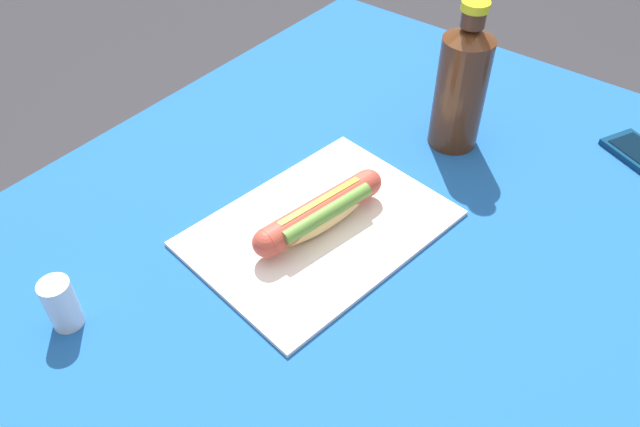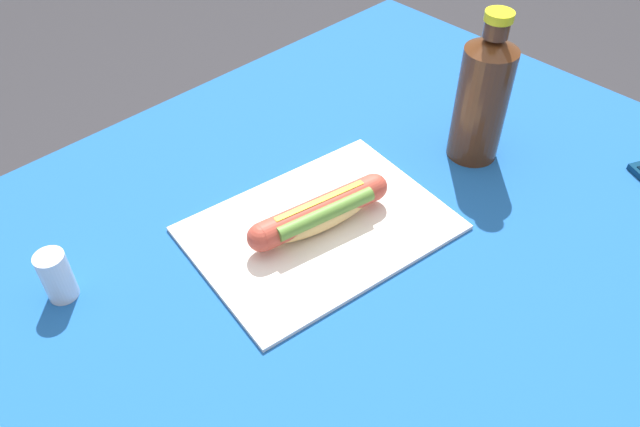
% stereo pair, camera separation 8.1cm
% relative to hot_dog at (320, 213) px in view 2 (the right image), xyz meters
% --- Properties ---
extents(dining_table, '(1.25, 0.90, 0.76)m').
position_rel_hot_dog_xyz_m(dining_table, '(0.02, 0.04, -0.16)').
color(dining_table, brown).
rests_on(dining_table, ground).
extents(paper_wrapper, '(0.36, 0.28, 0.01)m').
position_rel_hot_dog_xyz_m(paper_wrapper, '(-0.00, -0.00, -0.03)').
color(paper_wrapper, silver).
rests_on(paper_wrapper, dining_table).
extents(hot_dog, '(0.21, 0.08, 0.05)m').
position_rel_hot_dog_xyz_m(hot_dog, '(0.00, 0.00, 0.00)').
color(hot_dog, '#DBB26B').
rests_on(hot_dog, paper_wrapper).
extents(soda_bottle, '(0.08, 0.08, 0.23)m').
position_rel_hot_dog_xyz_m(soda_bottle, '(-0.29, 0.05, 0.07)').
color(soda_bottle, '#4C2814').
rests_on(soda_bottle, dining_table).
extents(salt_shaker, '(0.04, 0.04, 0.07)m').
position_rel_hot_dog_xyz_m(salt_shaker, '(0.30, -0.14, 0.00)').
color(salt_shaker, silver).
rests_on(salt_shaker, dining_table).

